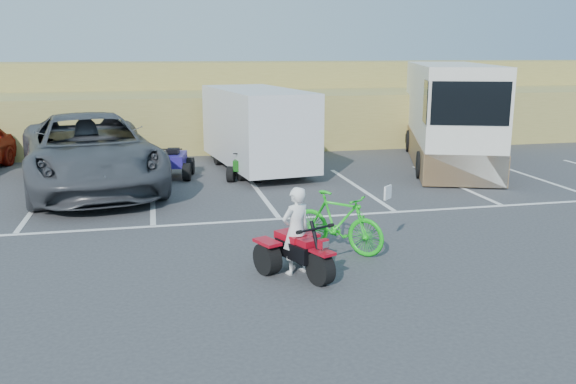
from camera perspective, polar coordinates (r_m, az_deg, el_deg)
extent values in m
plane|color=#373739|center=(11.05, 1.75, -5.82)|extent=(100.00, 100.00, 0.00)
cube|color=white|center=(15.81, -22.37, -0.99)|extent=(0.12, 5.00, 0.01)
cube|color=white|center=(15.55, -12.55, -0.53)|extent=(0.12, 5.00, 0.01)
cube|color=white|center=(15.76, -2.70, -0.04)|extent=(0.12, 5.00, 0.01)
cube|color=white|center=(16.42, 6.63, 0.42)|extent=(0.12, 5.00, 0.01)
cube|color=white|center=(17.48, 15.03, 0.83)|extent=(0.12, 5.00, 0.01)
cube|color=white|center=(18.86, 22.34, 1.16)|extent=(0.12, 5.00, 0.01)
cube|color=white|center=(13.29, -0.78, -2.53)|extent=(28.00, 0.12, 0.01)
cube|color=olive|center=(24.41, -6.35, 6.94)|extent=(40.00, 6.00, 2.00)
cube|color=olive|center=(27.80, -7.20, 9.72)|extent=(40.00, 4.00, 2.20)
imported|color=white|center=(9.91, 0.75, -3.64)|extent=(0.63, 0.53, 1.45)
imported|color=#14BF19|center=(11.08, 4.72, -2.82)|extent=(1.64, 1.69, 1.10)
imported|color=#3F4046|center=(16.93, -18.07, 3.60)|extent=(4.48, 7.52, 1.96)
cube|color=silver|center=(18.54, -2.94, 6.20)|extent=(2.84, 5.53, 2.20)
cylinder|color=black|center=(18.70, -2.90, 2.99)|extent=(2.00, 0.88, 0.62)
cube|color=silver|center=(20.83, 14.71, 7.22)|extent=(4.97, 8.90, 3.12)
cube|color=brown|center=(20.96, 14.53, 4.15)|extent=(5.01, 8.92, 0.87)
cube|color=black|center=(16.48, 16.72, 7.93)|extent=(1.88, 0.69, 1.13)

